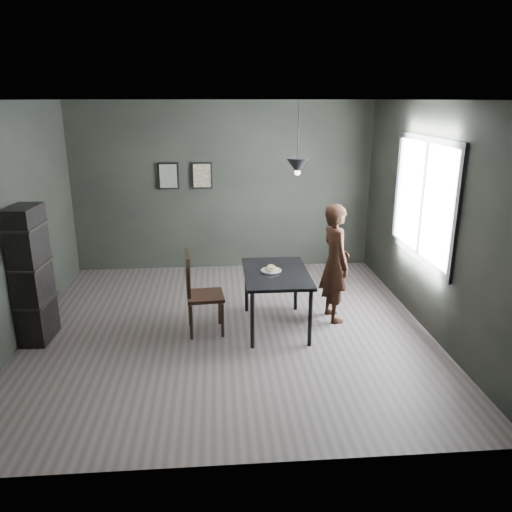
{
  "coord_description": "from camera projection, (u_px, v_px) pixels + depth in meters",
  "views": [
    {
      "loc": [
        -0.12,
        -5.82,
        2.81
      ],
      "look_at": [
        0.35,
        0.05,
        0.95
      ],
      "focal_mm": 35.0,
      "sensor_mm": 36.0,
      "label": 1
    }
  ],
  "objects": [
    {
      "name": "ceiling",
      "position": [
        225.0,
        100.0,
        5.55
      ],
      "size": [
        5.0,
        5.0,
        0.02
      ],
      "color": "silver",
      "rests_on": "ground"
    },
    {
      "name": "donut_pile",
      "position": [
        271.0,
        269.0,
        6.22
      ],
      "size": [
        0.17,
        0.16,
        0.07
      ],
      "rotation": [
        0.0,
        0.0,
        0.42
      ],
      "color": "#F5E8BE",
      "rests_on": "white_plate"
    },
    {
      "name": "pendant_lamp",
      "position": [
        297.0,
        166.0,
        5.93
      ],
      "size": [
        0.28,
        0.28,
        0.86
      ],
      "color": "black",
      "rests_on": "ground"
    },
    {
      "name": "framed_print_right",
      "position": [
        202.0,
        176.0,
        8.23
      ],
      "size": [
        0.34,
        0.04,
        0.44
      ],
      "color": "black",
      "rests_on": "ground"
    },
    {
      "name": "cafe_table",
      "position": [
        276.0,
        278.0,
        6.23
      ],
      "size": [
        0.8,
        1.2,
        0.75
      ],
      "color": "black",
      "rests_on": "ground"
    },
    {
      "name": "white_plate",
      "position": [
        271.0,
        271.0,
        6.23
      ],
      "size": [
        0.23,
        0.23,
        0.01
      ],
      "primitive_type": "cylinder",
      "color": "white",
      "rests_on": "cafe_table"
    },
    {
      "name": "window_assembly",
      "position": [
        423.0,
        199.0,
        6.29
      ],
      "size": [
        0.04,
        1.96,
        1.56
      ],
      "color": "white",
      "rests_on": "ground"
    },
    {
      "name": "shelf_unit",
      "position": [
        32.0,
        275.0,
        5.88
      ],
      "size": [
        0.34,
        0.57,
        1.65
      ],
      "primitive_type": "cube",
      "rotation": [
        0.0,
        0.0,
        -0.06
      ],
      "color": "black",
      "rests_on": "ground"
    },
    {
      "name": "ground",
      "position": [
        229.0,
        328.0,
        6.39
      ],
      "size": [
        5.0,
        5.0,
        0.0
      ],
      "primitive_type": "plane",
      "color": "#3D3735",
      "rests_on": "ground"
    },
    {
      "name": "woman",
      "position": [
        335.0,
        263.0,
        6.46
      ],
      "size": [
        0.46,
        0.62,
        1.56
      ],
      "primitive_type": "imported",
      "rotation": [
        0.0,
        0.0,
        1.72
      ],
      "color": "black",
      "rests_on": "ground"
    },
    {
      "name": "back_wall",
      "position": [
        223.0,
        187.0,
        8.34
      ],
      "size": [
        5.0,
        0.1,
        2.8
      ],
      "primitive_type": "cube",
      "color": "black",
      "rests_on": "ground"
    },
    {
      "name": "wood_chair",
      "position": [
        197.0,
        288.0,
        6.13
      ],
      "size": [
        0.48,
        0.48,
        1.03
      ],
      "rotation": [
        0.0,
        0.0,
        0.09
      ],
      "color": "black",
      "rests_on": "ground"
    },
    {
      "name": "framed_print_left",
      "position": [
        168.0,
        176.0,
        8.18
      ],
      "size": [
        0.34,
        0.04,
        0.44
      ],
      "color": "black",
      "rests_on": "ground"
    }
  ]
}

